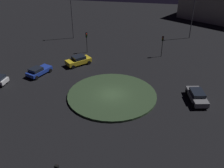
% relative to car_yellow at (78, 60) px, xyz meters
% --- Properties ---
extents(ground_plane, '(120.54, 120.54, 0.00)m').
position_rel_car_yellow_xyz_m(ground_plane, '(-7.54, 8.86, -0.81)').
color(ground_plane, black).
extents(roundabout_island, '(12.25, 12.25, 0.28)m').
position_rel_car_yellow_xyz_m(roundabout_island, '(-7.54, 8.86, -0.67)').
color(roundabout_island, '#2D4228').
rests_on(roundabout_island, ground_plane).
extents(car_yellow, '(4.29, 4.37, 1.57)m').
position_rel_car_yellow_xyz_m(car_yellow, '(0.00, 0.00, 0.00)').
color(car_yellow, gold).
rests_on(car_yellow, ground_plane).
extents(car_blue, '(3.18, 4.52, 1.36)m').
position_rel_car_yellow_xyz_m(car_blue, '(5.08, 4.86, -0.10)').
color(car_blue, '#1E38A5').
rests_on(car_blue, ground_plane).
extents(car_grey, '(2.79, 4.82, 1.44)m').
position_rel_car_yellow_xyz_m(car_grey, '(-18.84, 7.95, -0.04)').
color(car_grey, slate).
rests_on(car_grey, ground_plane).
extents(traffic_light_southwest, '(0.36, 0.39, 3.93)m').
position_rel_car_yellow_xyz_m(traffic_light_southwest, '(-13.85, -6.22, 1.99)').
color(traffic_light_southwest, '#2D2D2D').
rests_on(traffic_light_southwest, ground_plane).
extents(traffic_light_southeast, '(0.37, 0.40, 3.93)m').
position_rel_car_yellow_xyz_m(traffic_light_southeast, '(0.04, -5.58, 1.99)').
color(traffic_light_southeast, '#2D2D2D').
rests_on(traffic_light_southeast, ground_plane).
extents(streetlamp_southeast, '(0.46, 0.46, 9.82)m').
position_rel_car_yellow_xyz_m(streetlamp_southeast, '(5.23, -12.98, 5.11)').
color(streetlamp_southeast, '#4C4C51').
rests_on(streetlamp_southeast, ground_plane).
extents(streetlamp_southwest, '(0.46, 0.46, 9.17)m').
position_rel_car_yellow_xyz_m(streetlamp_southwest, '(-19.64, -17.76, 4.74)').
color(streetlamp_southwest, '#4C4C51').
rests_on(streetlamp_southwest, ground_plane).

